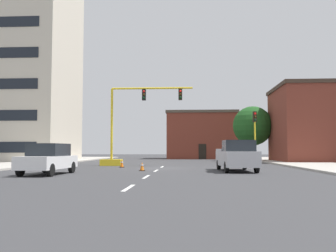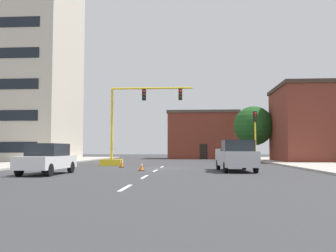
% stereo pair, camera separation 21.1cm
% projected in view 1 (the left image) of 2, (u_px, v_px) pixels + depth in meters
% --- Properties ---
extents(ground_plane, '(160.00, 160.00, 0.00)m').
position_uv_depth(ground_plane, '(160.00, 168.00, 27.51)').
color(ground_plane, '#38383A').
extents(sidewalk_left, '(6.00, 56.00, 0.14)m').
position_uv_depth(sidewalk_left, '(32.00, 163.00, 36.26)').
color(sidewalk_left, '#B2ADA3').
rests_on(sidewalk_left, ground_plane).
extents(sidewalk_right, '(6.00, 56.00, 0.14)m').
position_uv_depth(sidewalk_right, '(307.00, 164.00, 34.70)').
color(sidewalk_right, '#B2ADA3').
rests_on(sidewalk_right, ground_plane).
extents(lane_stripe_seg_0, '(0.16, 2.40, 0.01)m').
position_uv_depth(lane_stripe_seg_0, '(129.00, 188.00, 13.56)').
color(lane_stripe_seg_0, silver).
rests_on(lane_stripe_seg_0, ground_plane).
extents(lane_stripe_seg_1, '(0.16, 2.40, 0.01)m').
position_uv_depth(lane_stripe_seg_1, '(146.00, 177.00, 19.04)').
color(lane_stripe_seg_1, silver).
rests_on(lane_stripe_seg_1, ground_plane).
extents(lane_stripe_seg_2, '(0.16, 2.40, 0.01)m').
position_uv_depth(lane_stripe_seg_2, '(156.00, 171.00, 24.52)').
color(lane_stripe_seg_2, silver).
rests_on(lane_stripe_seg_2, ground_plane).
extents(lane_stripe_seg_3, '(0.16, 2.40, 0.01)m').
position_uv_depth(lane_stripe_seg_3, '(162.00, 167.00, 30.00)').
color(lane_stripe_seg_3, silver).
rests_on(lane_stripe_seg_3, ground_plane).
extents(building_tall_left, '(16.05, 11.49, 23.18)m').
position_uv_depth(building_tall_left, '(5.00, 64.00, 44.12)').
color(building_tall_left, beige).
rests_on(building_tall_left, ground_plane).
extents(building_brick_center, '(10.66, 8.50, 7.15)m').
position_uv_depth(building_brick_center, '(201.00, 135.00, 57.50)').
color(building_brick_center, brown).
rests_on(building_brick_center, ground_plane).
extents(building_row_right, '(13.13, 9.38, 8.49)m').
position_uv_depth(building_row_right, '(335.00, 124.00, 41.25)').
color(building_row_right, brown).
rests_on(building_row_right, ground_plane).
extents(traffic_signal_gantry, '(7.97, 1.20, 6.83)m').
position_uv_depth(traffic_signal_gantry, '(123.00, 141.00, 32.24)').
color(traffic_signal_gantry, yellow).
rests_on(traffic_signal_gantry, ground_plane).
extents(traffic_light_pole_right, '(0.32, 0.47, 4.80)m').
position_uv_depth(traffic_light_pole_right, '(255.00, 126.00, 33.10)').
color(traffic_light_pole_right, yellow).
rests_on(traffic_light_pole_right, ground_plane).
extents(tree_right_far, '(4.89, 4.89, 6.77)m').
position_uv_depth(tree_right_far, '(253.00, 126.00, 45.98)').
color(tree_right_far, '#4C3823').
rests_on(tree_right_far, ground_plane).
extents(pickup_truck_silver, '(2.28, 5.50, 1.99)m').
position_uv_depth(pickup_truck_silver, '(236.00, 156.00, 24.00)').
color(pickup_truck_silver, '#BCBCC1').
rests_on(pickup_truck_silver, ground_plane).
extents(sedan_white_near_left, '(2.04, 4.58, 1.74)m').
position_uv_depth(sedan_white_near_left, '(48.00, 159.00, 20.86)').
color(sedan_white_near_left, white).
rests_on(sedan_white_near_left, ground_plane).
extents(traffic_cone_roadside_a, '(0.36, 0.36, 0.59)m').
position_uv_depth(traffic_cone_roadside_a, '(142.00, 166.00, 24.36)').
color(traffic_cone_roadside_a, black).
rests_on(traffic_cone_roadside_a, ground_plane).
extents(traffic_cone_roadside_b, '(0.36, 0.36, 0.65)m').
position_uv_depth(traffic_cone_roadside_b, '(122.00, 163.00, 28.97)').
color(traffic_cone_roadside_b, black).
rests_on(traffic_cone_roadside_b, ground_plane).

